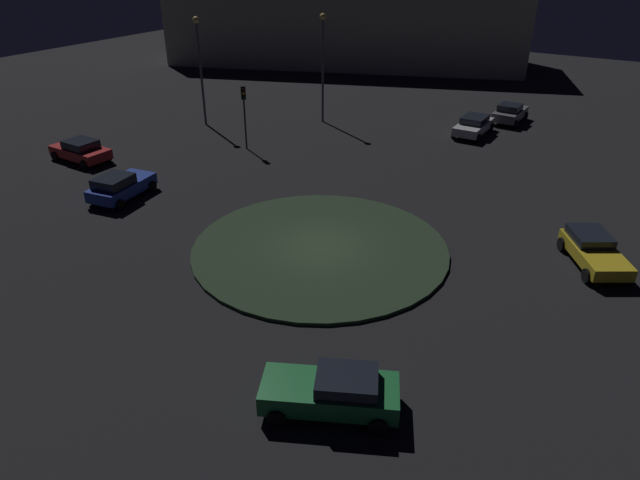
{
  "coord_description": "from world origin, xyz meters",
  "views": [
    {
      "loc": [
        -20.48,
        -12.3,
        13.38
      ],
      "look_at": [
        0.0,
        0.0,
        0.51
      ],
      "focal_mm": 31.75,
      "sensor_mm": 36.0,
      "label": 1
    }
  ],
  "objects_px": {
    "car_grey": "(510,113)",
    "streetlamp_northeast_near": "(323,56)",
    "car_red": "(81,150)",
    "store_building": "(346,23)",
    "car_yellow": "(594,250)",
    "car_silver": "(474,125)",
    "car_blue": "(120,186)",
    "streetlamp_northeast": "(200,58)",
    "car_green": "(333,391)",
    "traffic_light_northeast": "(244,105)"
  },
  "relations": [
    {
      "from": "car_yellow",
      "to": "streetlamp_northeast_near",
      "type": "relative_size",
      "value": 0.52
    },
    {
      "from": "car_red",
      "to": "store_building",
      "type": "relative_size",
      "value": 0.1
    },
    {
      "from": "car_grey",
      "to": "streetlamp_northeast_near",
      "type": "height_order",
      "value": "streetlamp_northeast_near"
    },
    {
      "from": "car_green",
      "to": "car_silver",
      "type": "xyz_separation_m",
      "value": [
        30.2,
        4.99,
        -0.0
      ]
    },
    {
      "from": "car_blue",
      "to": "car_silver",
      "type": "height_order",
      "value": "car_blue"
    },
    {
      "from": "car_green",
      "to": "car_blue",
      "type": "bearing_deg",
      "value": -48.29
    },
    {
      "from": "car_red",
      "to": "streetlamp_northeast",
      "type": "relative_size",
      "value": 0.52
    },
    {
      "from": "car_yellow",
      "to": "car_grey",
      "type": "bearing_deg",
      "value": 172.69
    },
    {
      "from": "car_green",
      "to": "traffic_light_northeast",
      "type": "xyz_separation_m",
      "value": [
        18.71,
        17.8,
        2.39
      ]
    },
    {
      "from": "car_green",
      "to": "car_yellow",
      "type": "xyz_separation_m",
      "value": [
        14.11,
        -5.7,
        -0.04
      ]
    },
    {
      "from": "car_grey",
      "to": "car_green",
      "type": "relative_size",
      "value": 0.84
    },
    {
      "from": "car_yellow",
      "to": "streetlamp_northeast",
      "type": "height_order",
      "value": "streetlamp_northeast"
    },
    {
      "from": "streetlamp_northeast",
      "to": "store_building",
      "type": "distance_m",
      "value": 28.05
    },
    {
      "from": "car_silver",
      "to": "traffic_light_northeast",
      "type": "height_order",
      "value": "traffic_light_northeast"
    },
    {
      "from": "car_yellow",
      "to": "streetlamp_northeast",
      "type": "xyz_separation_m",
      "value": [
        7.64,
        29.94,
        4.51
      ]
    },
    {
      "from": "traffic_light_northeast",
      "to": "streetlamp_northeast_near",
      "type": "relative_size",
      "value": 0.53
    },
    {
      "from": "car_yellow",
      "to": "car_silver",
      "type": "distance_m",
      "value": 19.32
    },
    {
      "from": "car_yellow",
      "to": "car_silver",
      "type": "height_order",
      "value": "car_silver"
    },
    {
      "from": "car_blue",
      "to": "streetlamp_northeast",
      "type": "bearing_deg",
      "value": 13.96
    },
    {
      "from": "car_green",
      "to": "store_building",
      "type": "xyz_separation_m",
      "value": [
        49.68,
        26.76,
        3.73
      ]
    },
    {
      "from": "car_red",
      "to": "streetlamp_northeast",
      "type": "bearing_deg",
      "value": -96.37
    },
    {
      "from": "car_grey",
      "to": "streetlamp_northeast",
      "type": "xyz_separation_m",
      "value": [
        -13.12,
        20.77,
        4.43
      ]
    },
    {
      "from": "car_red",
      "to": "streetlamp_northeast_near",
      "type": "height_order",
      "value": "streetlamp_northeast_near"
    },
    {
      "from": "car_silver",
      "to": "store_building",
      "type": "relative_size",
      "value": 0.11
    },
    {
      "from": "streetlamp_northeast_near",
      "to": "car_red",
      "type": "bearing_deg",
      "value": 150.55
    },
    {
      "from": "car_green",
      "to": "store_building",
      "type": "height_order",
      "value": "store_building"
    },
    {
      "from": "car_green",
      "to": "car_silver",
      "type": "bearing_deg",
      "value": -105.52
    },
    {
      "from": "car_red",
      "to": "car_grey",
      "type": "bearing_deg",
      "value": -131.32
    },
    {
      "from": "car_silver",
      "to": "store_building",
      "type": "distance_m",
      "value": 29.45
    },
    {
      "from": "store_building",
      "to": "car_yellow",
      "type": "bearing_deg",
      "value": 112.48
    },
    {
      "from": "car_red",
      "to": "streetlamp_northeast",
      "type": "xyz_separation_m",
      "value": [
        10.72,
        -1.53,
        4.46
      ]
    },
    {
      "from": "car_blue",
      "to": "traffic_light_northeast",
      "type": "bearing_deg",
      "value": -12.91
    },
    {
      "from": "car_green",
      "to": "car_silver",
      "type": "distance_m",
      "value": 30.61
    },
    {
      "from": "streetlamp_northeast_near",
      "to": "car_grey",
      "type": "bearing_deg",
      "value": -59.98
    },
    {
      "from": "car_green",
      "to": "car_red",
      "type": "height_order",
      "value": "car_red"
    },
    {
      "from": "streetlamp_northeast",
      "to": "streetlamp_northeast_near",
      "type": "xyz_separation_m",
      "value": [
        5.54,
        -7.65,
        0.0
      ]
    },
    {
      "from": "car_silver",
      "to": "streetlamp_northeast_near",
      "type": "xyz_separation_m",
      "value": [
        -2.91,
        11.6,
        4.47
      ]
    },
    {
      "from": "car_grey",
      "to": "store_building",
      "type": "xyz_separation_m",
      "value": [
        14.81,
        23.29,
        3.7
      ]
    },
    {
      "from": "car_blue",
      "to": "traffic_light_northeast",
      "type": "height_order",
      "value": "traffic_light_northeast"
    },
    {
      "from": "car_blue",
      "to": "traffic_light_northeast",
      "type": "xyz_separation_m",
      "value": [
        10.64,
        -0.87,
        2.36
      ]
    },
    {
      "from": "car_blue",
      "to": "car_silver",
      "type": "relative_size",
      "value": 0.95
    },
    {
      "from": "car_green",
      "to": "store_building",
      "type": "distance_m",
      "value": 56.55
    },
    {
      "from": "car_red",
      "to": "streetlamp_northeast",
      "type": "distance_m",
      "value": 11.72
    },
    {
      "from": "car_green",
      "to": "car_grey",
      "type": "bearing_deg",
      "value": -109.22
    },
    {
      "from": "car_silver",
      "to": "streetlamp_northeast",
      "type": "relative_size",
      "value": 0.54
    },
    {
      "from": "car_blue",
      "to": "store_building",
      "type": "relative_size",
      "value": 0.1
    },
    {
      "from": "car_blue",
      "to": "car_grey",
      "type": "relative_size",
      "value": 1.06
    },
    {
      "from": "traffic_light_northeast",
      "to": "streetlamp_northeast_near",
      "type": "xyz_separation_m",
      "value": [
        8.58,
        -1.2,
        2.08
      ]
    },
    {
      "from": "car_blue",
      "to": "store_building",
      "type": "distance_m",
      "value": 42.55
    },
    {
      "from": "car_blue",
      "to": "streetlamp_northeast",
      "type": "height_order",
      "value": "streetlamp_northeast"
    }
  ]
}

